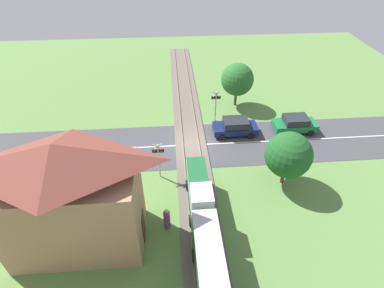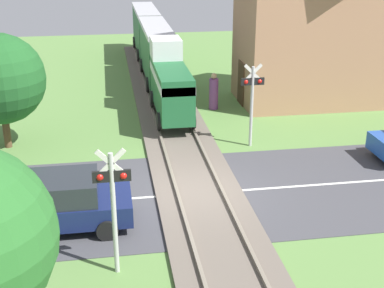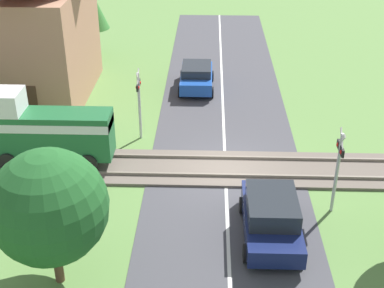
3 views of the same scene
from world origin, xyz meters
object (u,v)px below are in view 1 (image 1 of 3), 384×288
at_px(car_near_crossing, 235,127).
at_px(crossing_signal_east_approach, 159,156).
at_px(crossing_signal_west_approach, 216,102).
at_px(car_far_side, 89,154).
at_px(station_building, 70,200).
at_px(car_behind_queue, 295,124).
at_px(pedestrian_by_station, 167,219).

distance_m(car_near_crossing, crossing_signal_east_approach, 8.88).
bearing_deg(crossing_signal_west_approach, crossing_signal_east_approach, 54.67).
height_order(car_far_side, station_building, station_building).
bearing_deg(car_far_side, car_behind_queue, -171.24).
height_order(station_building, pedestrian_by_station, station_building).
bearing_deg(station_building, car_near_crossing, -137.60).
bearing_deg(crossing_signal_east_approach, crossing_signal_west_approach, -125.33).
relative_size(crossing_signal_west_approach, station_building, 0.40).
height_order(car_far_side, crossing_signal_west_approach, crossing_signal_west_approach).
bearing_deg(car_far_side, station_building, 98.12).
bearing_deg(crossing_signal_west_approach, pedestrian_by_station, 68.55).
bearing_deg(pedestrian_by_station, car_behind_queue, -140.20).
relative_size(crossing_signal_east_approach, pedestrian_by_station, 1.89).
xyz_separation_m(crossing_signal_west_approach, pedestrian_by_station, (4.96, 12.62, -1.31)).
bearing_deg(car_far_side, car_near_crossing, -167.46).
height_order(crossing_signal_east_approach, pedestrian_by_station, crossing_signal_east_approach).
bearing_deg(crossing_signal_east_approach, car_far_side, -22.12).
bearing_deg(car_behind_queue, crossing_signal_west_approach, -18.30).
xyz_separation_m(crossing_signal_west_approach, station_building, (10.26, 13.20, 1.69)).
distance_m(crossing_signal_west_approach, station_building, 16.81).
height_order(crossing_signal_east_approach, station_building, station_building).
relative_size(crossing_signal_west_approach, pedestrian_by_station, 1.89).
relative_size(car_near_crossing, crossing_signal_east_approach, 1.25).
distance_m(car_far_side, pedestrian_by_station, 9.75).
xyz_separation_m(car_far_side, station_building, (-1.13, 7.91, 3.06)).
distance_m(car_near_crossing, pedestrian_by_station, 12.10).
bearing_deg(station_building, crossing_signal_east_approach, -131.15).
distance_m(car_far_side, car_behind_queue, 18.91).
bearing_deg(crossing_signal_east_approach, pedestrian_by_station, 95.83).
distance_m(crossing_signal_east_approach, pedestrian_by_station, 5.11).
bearing_deg(car_far_side, crossing_signal_west_approach, -155.09).
bearing_deg(car_near_crossing, crossing_signal_east_approach, 37.04).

